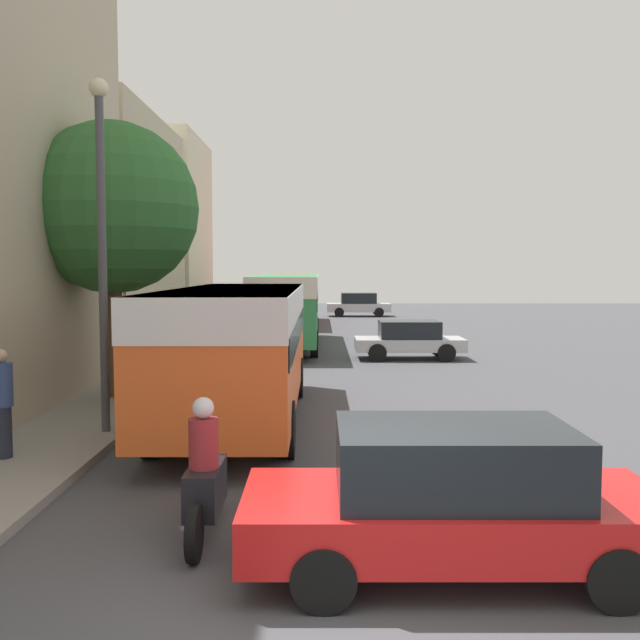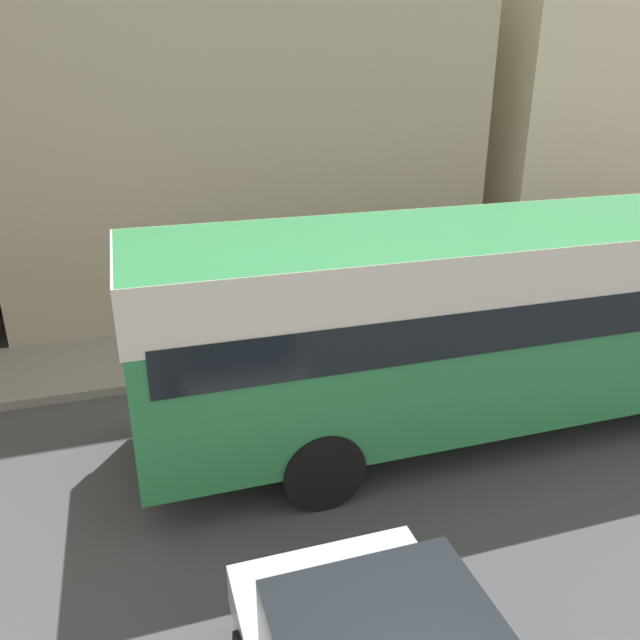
# 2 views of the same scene
# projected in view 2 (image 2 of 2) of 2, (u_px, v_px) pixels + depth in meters

# --- Properties ---
(building_far_terrace) EXTENTS (6.00, 9.59, 8.86)m
(building_far_terrace) POSITION_uv_depth(u_px,v_px,m) (229.00, 91.00, 13.78)
(building_far_terrace) COLOR #BCAD93
(building_far_terrace) RESTS_ON ground_plane
(building_end_row) EXTENTS (6.12, 7.28, 9.72)m
(building_end_row) POSITION_uv_depth(u_px,v_px,m) (584.00, 70.00, 16.28)
(building_end_row) COLOR beige
(building_end_row) RESTS_ON ground_plane
(bus_following) EXTENTS (2.55, 10.90, 2.97)m
(bus_following) POSITION_uv_depth(u_px,v_px,m) (526.00, 294.00, 8.73)
(bus_following) COLOR #2D8447
(bus_following) RESTS_ON ground_plane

